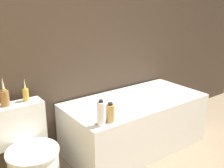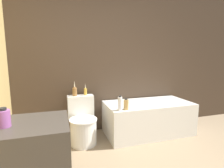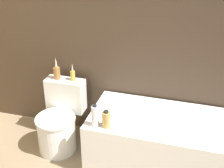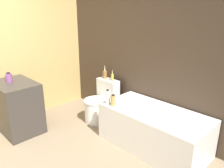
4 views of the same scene
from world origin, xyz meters
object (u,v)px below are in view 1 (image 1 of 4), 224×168
shampoo_bottle_tall (101,114)px  shampoo_bottle_short (110,113)px  vase_gold (4,96)px  toilet (30,157)px  vase_silver (26,93)px  bathtub (135,123)px

shampoo_bottle_tall → shampoo_bottle_short: bearing=6.8°
vase_gold → shampoo_bottle_short: size_ratio=1.43×
toilet → vase_silver: (0.09, 0.23, 0.48)m
toilet → vase_silver: bearing=68.5°
bathtub → shampoo_bottle_tall: 0.80m
vase_gold → shampoo_bottle_tall: bearing=-40.0°
vase_gold → shampoo_bottle_short: 0.89m
toilet → shampoo_bottle_short: bearing=-24.7°
toilet → vase_gold: size_ratio=2.86×
bathtub → toilet: size_ratio=2.11×
vase_gold → shampoo_bottle_short: vase_gold is taller
vase_silver → shampoo_bottle_short: vase_silver is taller
toilet → shampoo_bottle_short: 0.77m
bathtub → shampoo_bottle_short: (-0.53, -0.28, 0.36)m
vase_silver → shampoo_bottle_tall: 0.70m
bathtub → shampoo_bottle_short: shampoo_bottle_short is taller
toilet → bathtub: bearing=-0.5°
bathtub → shampoo_bottle_tall: shampoo_bottle_tall is taller
vase_gold → vase_silver: 0.18m
shampoo_bottle_tall → shampoo_bottle_short: (0.10, 0.01, -0.03)m
bathtub → vase_gold: 1.37m
bathtub → shampoo_bottle_short: bearing=-152.4°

